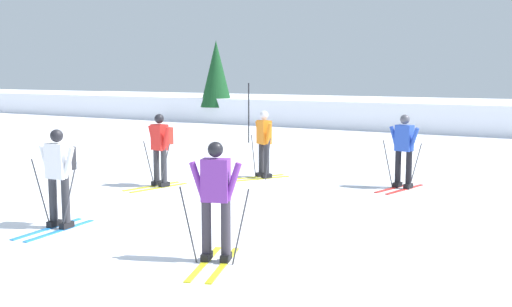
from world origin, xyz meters
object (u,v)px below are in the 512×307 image
(skier_purple, at_px, (216,198))
(skier_blue, at_px, (404,149))
(skier_orange, at_px, (264,142))
(trail_marker_pole, at_px, (249,113))
(conifer_far_left, at_px, (216,74))
(skier_white, at_px, (59,173))
(skier_red, at_px, (160,146))

(skier_purple, bearing_deg, skier_blue, 85.57)
(skier_orange, xyz_separation_m, trail_marker_pole, (-4.49, 6.60, 0.22))
(skier_blue, xyz_separation_m, trail_marker_pole, (-7.98, 6.18, 0.22))
(skier_orange, xyz_separation_m, conifer_far_left, (-11.20, 14.18, 1.70))
(skier_blue, distance_m, trail_marker_pole, 10.10)
(skier_white, height_order, trail_marker_pole, trail_marker_pole)
(skier_orange, xyz_separation_m, skier_blue, (3.49, 0.42, 0.00))
(skier_orange, bearing_deg, skier_white, -93.93)
(skier_purple, height_order, skier_blue, same)
(trail_marker_pole, bearing_deg, skier_red, -71.17)
(trail_marker_pole, bearing_deg, conifer_far_left, 131.51)
(conifer_far_left, bearing_deg, skier_blue, -43.13)
(skier_purple, height_order, conifer_far_left, conifer_far_left)
(skier_white, relative_size, skier_blue, 1.00)
(skier_red, height_order, skier_blue, same)
(skier_purple, bearing_deg, trail_marker_pole, 119.77)
(skier_white, distance_m, conifer_far_left, 23.13)
(skier_red, xyz_separation_m, skier_purple, (4.42, -4.14, -0.04))
(skier_blue, bearing_deg, skier_purple, -94.43)
(skier_orange, height_order, skier_blue, same)
(skier_blue, bearing_deg, conifer_far_left, 136.87)
(skier_orange, relative_size, conifer_far_left, 0.39)
(skier_orange, relative_size, trail_marker_pole, 0.75)
(skier_white, bearing_deg, trail_marker_pole, 107.61)
(skier_white, bearing_deg, skier_orange, 86.07)
(skier_red, distance_m, conifer_far_left, 19.20)
(skier_purple, relative_size, conifer_far_left, 0.39)
(skier_red, bearing_deg, skier_orange, 57.32)
(conifer_far_left, bearing_deg, skier_red, -59.39)
(skier_red, bearing_deg, skier_purple, -43.14)
(skier_white, bearing_deg, skier_red, 104.79)
(trail_marker_pole, xyz_separation_m, conifer_far_left, (-6.71, 7.58, 1.48))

